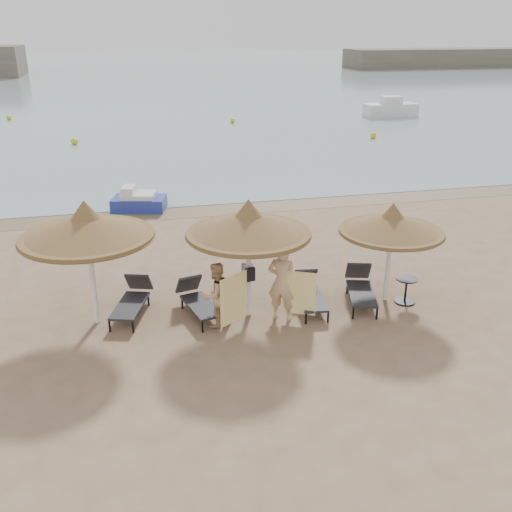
{
  "coord_description": "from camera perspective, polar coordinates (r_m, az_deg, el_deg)",
  "views": [
    {
      "loc": [
        -2.39,
        -11.33,
        6.56
      ],
      "look_at": [
        0.56,
        1.2,
        1.34
      ],
      "focal_mm": 40.0,
      "sensor_mm": 36.0,
      "label": 1
    }
  ],
  "objects": [
    {
      "name": "palapa_left",
      "position": [
        13.25,
        -16.59,
        2.81
      ],
      "size": [
        3.04,
        3.04,
        3.01
      ],
      "rotation": [
        0.0,
        0.0,
        0.3
      ],
      "color": "white",
      "rests_on": "ground"
    },
    {
      "name": "sea",
      "position": [
        91.6,
        -12.3,
        17.48
      ],
      "size": [
        200.0,
        140.0,
        0.03
      ],
      "primitive_type": "cube",
      "color": "gray",
      "rests_on": "ground"
    },
    {
      "name": "towel_left",
      "position": [
        12.94,
        -2.24,
        -4.3
      ],
      "size": [
        0.72,
        0.48,
        1.19
      ],
      "rotation": [
        0.0,
        0.0,
        0.58
      ],
      "color": "yellow",
      "rests_on": "ground"
    },
    {
      "name": "lounger_far_right",
      "position": [
        14.78,
        10.41,
        -3.06
      ],
      "size": [
        1.12,
        1.98,
        0.84
      ],
      "rotation": [
        0.0,
        0.0,
        -0.28
      ],
      "color": "black",
      "rests_on": "ground"
    },
    {
      "name": "bag_patterned",
      "position": [
        13.71,
        -0.89,
        -1.43
      ],
      "size": [
        0.28,
        0.19,
        0.33
      ],
      "rotation": [
        0.0,
        0.0,
        -0.41
      ],
      "color": "white",
      "rests_on": "ground"
    },
    {
      "name": "pedal_boat",
      "position": [
        22.28,
        -11.68,
        5.39
      ],
      "size": [
        2.2,
        1.62,
        0.92
      ],
      "rotation": [
        0.0,
        0.0,
        -0.25
      ],
      "color": "navy",
      "rests_on": "ground"
    },
    {
      "name": "side_table",
      "position": [
        14.96,
        14.74,
        -3.41
      ],
      "size": [
        0.55,
        0.55,
        0.66
      ],
      "rotation": [
        0.0,
        0.0,
        0.36
      ],
      "color": "black",
      "rests_on": "ground"
    },
    {
      "name": "buoy_left",
      "position": [
        35.96,
        -17.7,
        10.86
      ],
      "size": [
        0.41,
        0.41,
        0.41
      ],
      "primitive_type": "sphere",
      "color": "gold",
      "rests_on": "ground"
    },
    {
      "name": "buoy_right",
      "position": [
        37.07,
        11.65,
        11.74
      ],
      "size": [
        0.4,
        0.4,
        0.4
      ],
      "primitive_type": "sphere",
      "color": "gold",
      "rests_on": "ground"
    },
    {
      "name": "lounger_near_right",
      "position": [
        14.36,
        5.34,
        -3.63
      ],
      "size": [
        0.79,
        1.84,
        0.8
      ],
      "rotation": [
        0.0,
        0.0,
        -0.12
      ],
      "color": "black",
      "rests_on": "ground"
    },
    {
      "name": "towel_right",
      "position": [
        13.38,
        4.36,
        -3.73
      ],
      "size": [
        0.71,
        0.37,
        1.09
      ],
      "rotation": [
        0.0,
        0.0,
        -0.47
      ],
      "color": "yellow",
      "rests_on": "ground"
    },
    {
      "name": "lounger_far_left",
      "position": [
        14.27,
        -12.23,
        -4.2
      ],
      "size": [
        1.14,
        1.93,
        0.82
      ],
      "rotation": [
        0.0,
        0.0,
        -0.31
      ],
      "color": "black",
      "rests_on": "ground"
    },
    {
      "name": "person_right",
      "position": [
        13.35,
        2.65,
        -2.04
      ],
      "size": [
        1.22,
        1.1,
        2.23
      ],
      "primitive_type": "imported",
      "rotation": [
        0.0,
        0.0,
        2.6
      ],
      "color": "tan",
      "rests_on": "ground"
    },
    {
      "name": "buoy_extra",
      "position": [
        47.38,
        -23.47,
        12.57
      ],
      "size": [
        0.38,
        0.38,
        0.38
      ],
      "primitive_type": "sphere",
      "color": "gold",
      "rests_on": "ground"
    },
    {
      "name": "person_left",
      "position": [
        13.15,
        -4.04,
        -3.41
      ],
      "size": [
        1.0,
        0.89,
        1.83
      ],
      "primitive_type": "imported",
      "rotation": [
        0.0,
        0.0,
        3.65
      ],
      "color": "tan",
      "rests_on": "ground"
    },
    {
      "name": "palapa_right",
      "position": [
        14.35,
        13.42,
        3.16
      ],
      "size": [
        2.61,
        2.61,
        2.59
      ],
      "rotation": [
        0.0,
        0.0,
        0.39
      ],
      "color": "white",
      "rests_on": "ground"
    },
    {
      "name": "lounger_near_left",
      "position": [
        14.01,
        -5.86,
        -4.33
      ],
      "size": [
        1.0,
        1.88,
        0.8
      ],
      "rotation": [
        0.0,
        0.0,
        0.24
      ],
      "color": "black",
      "rests_on": "ground"
    },
    {
      "name": "palapa_center",
      "position": [
        13.1,
        -0.76,
        3.21
      ],
      "size": [
        2.95,
        2.95,
        2.92
      ],
      "rotation": [
        0.0,
        0.0,
        -0.42
      ],
      "color": "white",
      "rests_on": "ground"
    },
    {
      "name": "wet_sand_strip",
      "position": [
        21.87,
        -6.4,
        4.48
      ],
      "size": [
        200.0,
        1.6,
        0.01
      ],
      "primitive_type": "cube",
      "color": "brown",
      "rests_on": "ground"
    },
    {
      "name": "ground",
      "position": [
        13.31,
        -1.19,
        -7.48
      ],
      "size": [
        160.0,
        160.0,
        0.0
      ],
      "primitive_type": "plane",
      "color": "#917155",
      "rests_on": "ground"
    },
    {
      "name": "bag_dark",
      "position": [
        13.39,
        -0.58,
        -1.86
      ],
      "size": [
        0.25,
        0.13,
        0.33
      ],
      "rotation": [
        0.0,
        0.0,
        0.24
      ],
      "color": "black",
      "rests_on": "ground"
    },
    {
      "name": "buoy_mid",
      "position": [
        42.38,
        -2.35,
        13.37
      ],
      "size": [
        0.34,
        0.34,
        0.34
      ],
      "primitive_type": "sphere",
      "color": "gold",
      "rests_on": "ground"
    }
  ]
}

